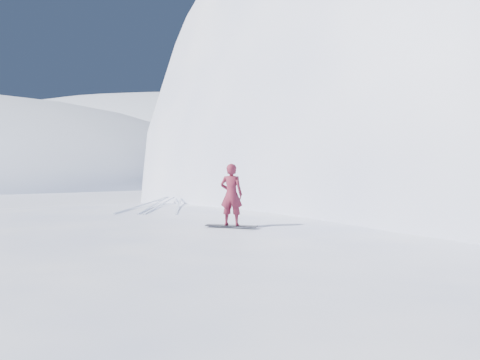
# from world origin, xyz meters

# --- Properties ---
(ground) EXTENTS (400.00, 400.00, 0.00)m
(ground) POSITION_xyz_m (0.00, 0.00, 0.00)
(ground) COLOR white
(ground) RESTS_ON ground
(near_ridge) EXTENTS (36.00, 28.00, 4.80)m
(near_ridge) POSITION_xyz_m (1.00, 3.00, 0.00)
(near_ridge) COLOR white
(near_ridge) RESTS_ON ground
(peak_shoulder) EXTENTS (28.00, 24.00, 18.00)m
(peak_shoulder) POSITION_xyz_m (10.00, 20.00, 0.00)
(peak_shoulder) COLOR white
(peak_shoulder) RESTS_ON ground
(far_ridge_c) EXTENTS (140.00, 90.00, 36.00)m
(far_ridge_c) POSITION_xyz_m (-40.00, 110.00, 0.00)
(far_ridge_c) COLOR white
(far_ridge_c) RESTS_ON ground
(wind_bumps) EXTENTS (16.00, 14.40, 1.00)m
(wind_bumps) POSITION_xyz_m (-0.56, 2.12, 0.00)
(wind_bumps) COLOR white
(wind_bumps) RESTS_ON ground
(snowboard) EXTENTS (1.31, 0.28, 0.02)m
(snowboard) POSITION_xyz_m (3.06, 1.07, 2.41)
(snowboard) COLOR black
(snowboard) RESTS_ON near_ridge
(snowboarder) EXTENTS (0.57, 0.38, 1.54)m
(snowboarder) POSITION_xyz_m (3.06, 1.07, 3.19)
(snowboarder) COLOR maroon
(snowboarder) RESTS_ON snowboard
(board_tracks) EXTENTS (2.46, 5.99, 0.04)m
(board_tracks) POSITION_xyz_m (-0.67, 5.92, 2.42)
(board_tracks) COLOR silver
(board_tracks) RESTS_ON ground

